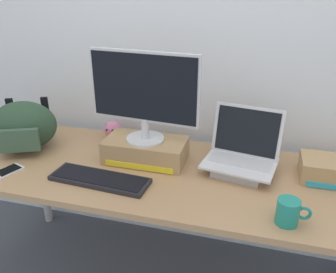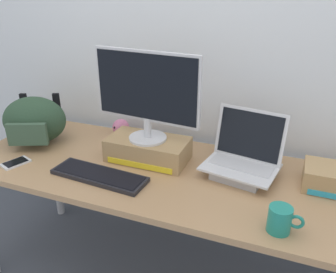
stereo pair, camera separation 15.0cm
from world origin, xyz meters
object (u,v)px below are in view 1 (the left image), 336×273
at_px(toner_box_yellow, 146,150).
at_px(coffee_mug, 288,212).
at_px(open_laptop, 241,160).
at_px(external_keyboard, 100,179).
at_px(messenger_backpack, 24,126).
at_px(desktop_monitor, 144,94).
at_px(cell_phone, 8,171).
at_px(plush_toy, 113,129).

height_order(toner_box_yellow, coffee_mug, toner_box_yellow).
bearing_deg(open_laptop, external_keyboard, -146.51).
relative_size(toner_box_yellow, messenger_backpack, 1.00).
relative_size(desktop_monitor, coffee_mug, 4.26).
xyz_separation_m(toner_box_yellow, desktop_monitor, (-0.00, -0.00, 0.29)).
xyz_separation_m(coffee_mug, cell_phone, (-1.26, 0.05, -0.04)).
bearing_deg(toner_box_yellow, desktop_monitor, -97.19).
bearing_deg(external_keyboard, toner_box_yellow, 64.83).
bearing_deg(toner_box_yellow, open_laptop, 2.09).
height_order(open_laptop, cell_phone, open_laptop).
distance_m(open_laptop, coffee_mug, 0.40).
xyz_separation_m(toner_box_yellow, external_keyboard, (-0.14, -0.25, -0.05)).
bearing_deg(cell_phone, open_laptop, 36.34).
height_order(cell_phone, plush_toy, plush_toy).
distance_m(external_keyboard, coffee_mug, 0.81).
distance_m(toner_box_yellow, plush_toy, 0.35).
bearing_deg(desktop_monitor, plush_toy, 146.58).
bearing_deg(messenger_backpack, desktop_monitor, -19.74).
bearing_deg(cell_phone, desktop_monitor, 46.01).
bearing_deg(desktop_monitor, cell_phone, -149.21).
height_order(coffee_mug, cell_phone, coffee_mug).
height_order(messenger_backpack, plush_toy, messenger_backpack).
height_order(toner_box_yellow, external_keyboard, toner_box_yellow).
xyz_separation_m(coffee_mug, plush_toy, (-0.94, 0.55, -0.00)).
distance_m(desktop_monitor, coffee_mug, 0.80).
relative_size(desktop_monitor, external_keyboard, 1.16).
relative_size(desktop_monitor, open_laptop, 1.49).
relative_size(cell_phone, plush_toy, 1.53).
height_order(external_keyboard, cell_phone, external_keyboard).
distance_m(coffee_mug, plush_toy, 1.09).
bearing_deg(open_laptop, coffee_mug, -50.01).
bearing_deg(external_keyboard, plush_toy, 110.14).
bearing_deg(coffee_mug, open_laptop, 120.03).
bearing_deg(toner_box_yellow, messenger_backpack, -176.72).
height_order(coffee_mug, plush_toy, coffee_mug).
bearing_deg(cell_phone, coffee_mug, 18.31).
relative_size(open_laptop, messenger_backpack, 0.90).
xyz_separation_m(toner_box_yellow, plush_toy, (-0.27, 0.22, -0.01)).
bearing_deg(open_laptop, messenger_backpack, -167.25).
height_order(toner_box_yellow, cell_phone, toner_box_yellow).
bearing_deg(cell_phone, toner_box_yellow, 46.09).
bearing_deg(toner_box_yellow, external_keyboard, -119.09).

